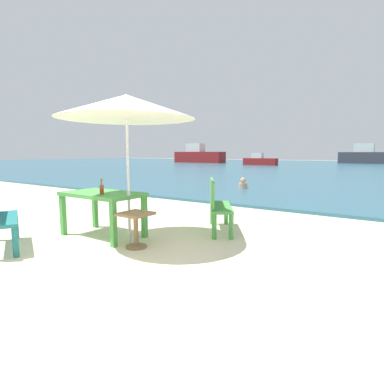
{
  "coord_description": "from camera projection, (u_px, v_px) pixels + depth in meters",
  "views": [
    {
      "loc": [
        3.18,
        -2.42,
        1.43
      ],
      "look_at": [
        -0.52,
        3.0,
        0.6
      ],
      "focal_mm": 29.14,
      "sensor_mm": 36.0,
      "label": 1
    }
  ],
  "objects": [
    {
      "name": "swimmer_person",
      "position": [
        243.0,
        184.0,
        11.93
      ],
      "size": [
        0.34,
        0.34,
        0.41
      ],
      "color": "tan",
      "rests_on": "sea_water"
    },
    {
      "name": "ground_plane",
      "position": [
        93.0,
        266.0,
        3.94
      ],
      "size": [
        120.0,
        120.0,
        0.0
      ],
      "primitive_type": "plane",
      "color": "beige"
    },
    {
      "name": "boat_sailboat",
      "position": [
        368.0,
        156.0,
        39.28
      ],
      "size": [
        6.99,
        1.91,
        2.54
      ],
      "color": "#38383F",
      "rests_on": "sea_water"
    },
    {
      "name": "beer_bottle_amber",
      "position": [
        102.0,
        189.0,
        5.02
      ],
      "size": [
        0.07,
        0.07,
        0.26
      ],
      "color": "brown",
      "rests_on": "picnic_table_green"
    },
    {
      "name": "bench_green_left",
      "position": [
        217.0,
        202.0,
        5.65
      ],
      "size": [
        0.95,
        1.21,
        0.95
      ],
      "color": "#4C9E47",
      "rests_on": "ground_plane"
    },
    {
      "name": "boat_tanker",
      "position": [
        260.0,
        161.0,
        34.21
      ],
      "size": [
        3.69,
        1.01,
        1.34
      ],
      "color": "maroon",
      "rests_on": "sea_water"
    },
    {
      "name": "boat_cargo_ship",
      "position": [
        199.0,
        156.0,
        43.26
      ],
      "size": [
        7.25,
        1.98,
        2.64
      ],
      "color": "maroon",
      "rests_on": "sea_water"
    },
    {
      "name": "side_table_wood",
      "position": [
        136.0,
        225.0,
        4.68
      ],
      "size": [
        0.44,
        0.44,
        0.54
      ],
      "color": "olive",
      "rests_on": "ground_plane"
    },
    {
      "name": "sea_water",
      "position": [
        362.0,
        168.0,
        28.53
      ],
      "size": [
        120.0,
        50.0,
        0.08
      ],
      "primitive_type": "cube",
      "color": "#2D6075",
      "rests_on": "ground_plane"
    },
    {
      "name": "picnic_table_green",
      "position": [
        102.0,
        199.0,
        5.3
      ],
      "size": [
        1.4,
        0.8,
        0.76
      ],
      "color": "#4C9E47",
      "rests_on": "ground_plane"
    },
    {
      "name": "patio_umbrella",
      "position": [
        126.0,
        107.0,
        4.72
      ],
      "size": [
        2.1,
        2.1,
        2.3
      ],
      "color": "silver",
      "rests_on": "ground_plane"
    }
  ]
}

